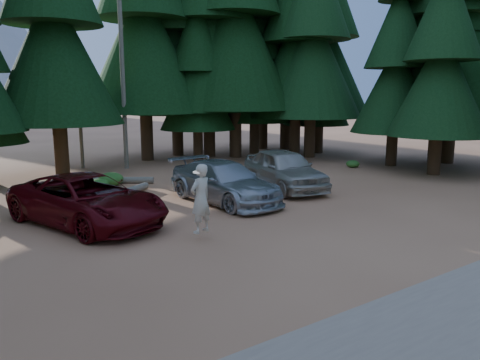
{
  "coord_description": "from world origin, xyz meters",
  "views": [
    {
      "loc": [
        -8.88,
        -10.44,
        4.12
      ],
      "look_at": [
        0.04,
        2.3,
        1.25
      ],
      "focal_mm": 35.0,
      "sensor_mm": 36.0,
      "label": 1
    }
  ],
  "objects_px": {
    "log_right": "(258,178)",
    "red_pickup": "(87,200)",
    "silver_minivan_right": "(284,169)",
    "frisbee_player": "(201,198)",
    "silver_minivan_center": "(224,182)",
    "log_left": "(118,195)",
    "log_mid": "(114,180)"
  },
  "relations": [
    {
      "from": "red_pickup",
      "to": "silver_minivan_right",
      "type": "height_order",
      "value": "silver_minivan_right"
    },
    {
      "from": "frisbee_player",
      "to": "log_mid",
      "type": "height_order",
      "value": "frisbee_player"
    },
    {
      "from": "red_pickup",
      "to": "log_left",
      "type": "xyz_separation_m",
      "value": [
        2.13,
        3.03,
        -0.65
      ]
    },
    {
      "from": "log_mid",
      "to": "log_right",
      "type": "bearing_deg",
      "value": 3.7
    },
    {
      "from": "silver_minivan_center",
      "to": "frisbee_player",
      "type": "distance_m",
      "value": 4.82
    },
    {
      "from": "silver_minivan_right",
      "to": "log_mid",
      "type": "bearing_deg",
      "value": 148.67
    },
    {
      "from": "frisbee_player",
      "to": "silver_minivan_right",
      "type": "bearing_deg",
      "value": -163.68
    },
    {
      "from": "log_right",
      "to": "log_mid",
      "type": "bearing_deg",
      "value": 129.46
    },
    {
      "from": "log_left",
      "to": "silver_minivan_center",
      "type": "bearing_deg",
      "value": -77.47
    },
    {
      "from": "log_mid",
      "to": "red_pickup",
      "type": "bearing_deg",
      "value": -81.81
    },
    {
      "from": "silver_minivan_center",
      "to": "log_right",
      "type": "relative_size",
      "value": 0.95
    },
    {
      "from": "red_pickup",
      "to": "log_left",
      "type": "relative_size",
      "value": 1.36
    },
    {
      "from": "silver_minivan_right",
      "to": "log_right",
      "type": "distance_m",
      "value": 2.16
    },
    {
      "from": "frisbee_player",
      "to": "log_left",
      "type": "relative_size",
      "value": 0.47
    },
    {
      "from": "silver_minivan_right",
      "to": "frisbee_player",
      "type": "height_order",
      "value": "frisbee_player"
    },
    {
      "from": "log_left",
      "to": "log_right",
      "type": "bearing_deg",
      "value": -37.38
    },
    {
      "from": "silver_minivan_center",
      "to": "silver_minivan_right",
      "type": "relative_size",
      "value": 1.04
    },
    {
      "from": "log_right",
      "to": "silver_minivan_center",
      "type": "bearing_deg",
      "value": -163.76
    },
    {
      "from": "silver_minivan_center",
      "to": "log_left",
      "type": "distance_m",
      "value": 4.33
    },
    {
      "from": "red_pickup",
      "to": "log_mid",
      "type": "relative_size",
      "value": 1.55
    },
    {
      "from": "red_pickup",
      "to": "log_right",
      "type": "relative_size",
      "value": 1.02
    },
    {
      "from": "silver_minivan_center",
      "to": "log_right",
      "type": "height_order",
      "value": "silver_minivan_center"
    },
    {
      "from": "red_pickup",
      "to": "log_mid",
      "type": "xyz_separation_m",
      "value": [
        3.14,
        6.3,
        -0.65
      ]
    },
    {
      "from": "silver_minivan_center",
      "to": "log_right",
      "type": "bearing_deg",
      "value": 32.28
    },
    {
      "from": "silver_minivan_right",
      "to": "log_left",
      "type": "distance_m",
      "value": 7.11
    },
    {
      "from": "silver_minivan_center",
      "to": "silver_minivan_right",
      "type": "distance_m",
      "value": 3.56
    },
    {
      "from": "silver_minivan_center",
      "to": "red_pickup",
      "type": "bearing_deg",
      "value": 178.2
    },
    {
      "from": "silver_minivan_center",
      "to": "log_mid",
      "type": "bearing_deg",
      "value": 105.98
    },
    {
      "from": "frisbee_player",
      "to": "log_right",
      "type": "xyz_separation_m",
      "value": [
        6.81,
        6.25,
        -1.03
      ]
    },
    {
      "from": "log_left",
      "to": "frisbee_player",
      "type": "bearing_deg",
      "value": -125.2
    },
    {
      "from": "log_right",
      "to": "red_pickup",
      "type": "bearing_deg",
      "value": 177.76
    },
    {
      "from": "silver_minivan_right",
      "to": "log_mid",
      "type": "height_order",
      "value": "silver_minivan_right"
    }
  ]
}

